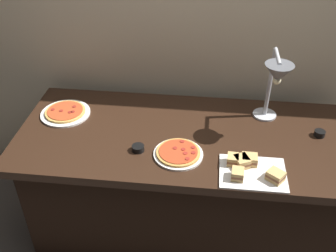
{
  "coord_description": "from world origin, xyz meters",
  "views": [
    {
      "loc": [
        0.11,
        -1.79,
        2.11
      ],
      "look_at": [
        -0.09,
        0.0,
        0.81
      ],
      "focal_mm": 42.21,
      "sensor_mm": 36.0,
      "label": 1
    }
  ],
  "objects_px": {
    "pizza_plate_center": "(178,153)",
    "sandwich_platter": "(250,169)",
    "heat_lamp": "(276,78)",
    "sauce_cup_far": "(320,133)",
    "pizza_plate_front": "(65,112)",
    "sauce_cup_near": "(138,148)"
  },
  "relations": [
    {
      "from": "pizza_plate_center",
      "to": "sandwich_platter",
      "type": "height_order",
      "value": "sandwich_platter"
    },
    {
      "from": "heat_lamp",
      "to": "sauce_cup_far",
      "type": "bearing_deg",
      "value": -3.62
    },
    {
      "from": "pizza_plate_front",
      "to": "sauce_cup_near",
      "type": "distance_m",
      "value": 0.58
    },
    {
      "from": "pizza_plate_front",
      "to": "sandwich_platter",
      "type": "height_order",
      "value": "sandwich_platter"
    },
    {
      "from": "sandwich_platter",
      "to": "sauce_cup_far",
      "type": "height_order",
      "value": "sandwich_platter"
    },
    {
      "from": "sandwich_platter",
      "to": "sauce_cup_near",
      "type": "distance_m",
      "value": 0.6
    },
    {
      "from": "sandwich_platter",
      "to": "sauce_cup_far",
      "type": "relative_size",
      "value": 5.43
    },
    {
      "from": "heat_lamp",
      "to": "sauce_cup_far",
      "type": "xyz_separation_m",
      "value": [
        0.29,
        -0.02,
        -0.32
      ]
    },
    {
      "from": "heat_lamp",
      "to": "pizza_plate_front",
      "type": "relative_size",
      "value": 1.5
    },
    {
      "from": "heat_lamp",
      "to": "pizza_plate_center",
      "type": "relative_size",
      "value": 1.7
    },
    {
      "from": "heat_lamp",
      "to": "pizza_plate_front",
      "type": "height_order",
      "value": "heat_lamp"
    },
    {
      "from": "pizza_plate_center",
      "to": "sauce_cup_near",
      "type": "height_order",
      "value": "same"
    },
    {
      "from": "sandwich_platter",
      "to": "sauce_cup_far",
      "type": "distance_m",
      "value": 0.54
    },
    {
      "from": "pizza_plate_center",
      "to": "sauce_cup_near",
      "type": "relative_size",
      "value": 3.92
    },
    {
      "from": "sandwich_platter",
      "to": "pizza_plate_front",
      "type": "bearing_deg",
      "value": 159.7
    },
    {
      "from": "pizza_plate_center",
      "to": "sauce_cup_near",
      "type": "bearing_deg",
      "value": 176.31
    },
    {
      "from": "sandwich_platter",
      "to": "pizza_plate_center",
      "type": "bearing_deg",
      "value": 165.91
    },
    {
      "from": "heat_lamp",
      "to": "pizza_plate_center",
      "type": "xyz_separation_m",
      "value": [
        -0.49,
        -0.28,
        -0.33
      ]
    },
    {
      "from": "pizza_plate_front",
      "to": "sandwich_platter",
      "type": "xyz_separation_m",
      "value": [
        1.09,
        -0.4,
        0.01
      ]
    },
    {
      "from": "pizza_plate_center",
      "to": "sandwich_platter",
      "type": "bearing_deg",
      "value": -14.09
    },
    {
      "from": "heat_lamp",
      "to": "sandwich_platter",
      "type": "height_order",
      "value": "heat_lamp"
    },
    {
      "from": "sauce_cup_near",
      "to": "heat_lamp",
      "type": "bearing_deg",
      "value": 20.48
    }
  ]
}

